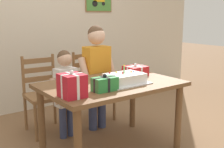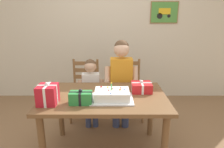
% 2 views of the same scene
% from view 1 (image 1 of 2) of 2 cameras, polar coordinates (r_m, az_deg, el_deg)
% --- Properties ---
extents(back_wall, '(6.40, 0.11, 2.60)m').
position_cam_1_polar(back_wall, '(4.36, -14.63, 10.18)').
color(back_wall, beige).
rests_on(back_wall, ground).
extents(dining_table, '(1.37, 0.90, 0.73)m').
position_cam_1_polar(dining_table, '(2.86, -0.14, -3.70)').
color(dining_table, brown).
rests_on(dining_table, ground).
extents(birthday_cake, '(0.44, 0.34, 0.19)m').
position_cam_1_polar(birthday_cake, '(2.79, 2.61, -0.98)').
color(birthday_cake, silver).
rests_on(birthday_cake, dining_table).
extents(gift_box_red_large, '(0.23, 0.22, 0.14)m').
position_cam_1_polar(gift_box_red_large, '(3.18, 4.72, 0.67)').
color(gift_box_red_large, red).
rests_on(gift_box_red_large, dining_table).
extents(gift_box_beside_cake, '(0.23, 0.13, 0.16)m').
position_cam_1_polar(gift_box_beside_cake, '(2.52, -1.46, -2.03)').
color(gift_box_beside_cake, '#2D8E42').
rests_on(gift_box_beside_cake, dining_table).
extents(gift_box_corner_small, '(0.19, 0.21, 0.23)m').
position_cam_1_polar(gift_box_corner_small, '(2.35, -8.05, -2.32)').
color(gift_box_corner_small, red).
rests_on(gift_box_corner_small, dining_table).
extents(chair_left, '(0.44, 0.44, 0.92)m').
position_cam_1_polar(chair_left, '(3.50, -13.58, -3.92)').
color(chair_left, brown).
rests_on(chair_left, ground).
extents(chair_right, '(0.46, 0.46, 0.92)m').
position_cam_1_polar(chair_right, '(3.81, -4.02, -2.34)').
color(chair_right, brown).
rests_on(chair_right, ground).
extents(child_older, '(0.46, 0.26, 1.28)m').
position_cam_1_polar(child_older, '(3.41, -3.06, 1.33)').
color(child_older, '#38426B').
rests_on(child_older, ground).
extents(child_younger, '(0.38, 0.22, 1.02)m').
position_cam_1_polar(child_younger, '(3.24, -9.32, -2.30)').
color(child_younger, '#38426B').
rests_on(child_younger, ground).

